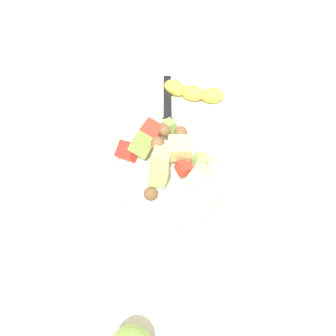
# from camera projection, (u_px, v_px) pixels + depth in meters

# --- Properties ---
(ground_plane) EXTENTS (2.40, 2.40, 0.00)m
(ground_plane) POSITION_uv_depth(u_px,v_px,m) (167.00, 192.00, 0.70)
(ground_plane) COLOR silver
(placemat) EXTENTS (0.42, 0.32, 0.01)m
(placemat) POSITION_uv_depth(u_px,v_px,m) (167.00, 191.00, 0.70)
(placemat) COLOR #BCB299
(placemat) RESTS_ON ground_plane
(salad_bowl) EXTENTS (0.22, 0.22, 0.13)m
(salad_bowl) POSITION_uv_depth(u_px,v_px,m) (168.00, 170.00, 0.67)
(salad_bowl) COLOR white
(salad_bowl) RESTS_ON placemat
(serving_spoon) EXTENTS (0.19, 0.08, 0.01)m
(serving_spoon) POSITION_uv_depth(u_px,v_px,m) (168.00, 114.00, 0.81)
(serving_spoon) COLOR black
(serving_spoon) RESTS_ON placemat
(banana_whole) EXTENTS (0.05, 0.15, 0.04)m
(banana_whole) POSITION_uv_depth(u_px,v_px,m) (193.00, 92.00, 0.84)
(banana_whole) COLOR yellow
(banana_whole) RESTS_ON ground_plane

